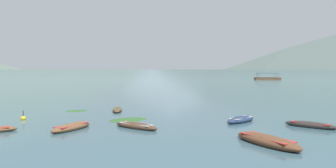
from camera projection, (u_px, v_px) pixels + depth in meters
The scene contains 14 objects.
ground_plane at pixel (151, 69), 1503.79m from camera, with size 6000.00×6000.00×0.00m, color #385660.
mountain_1 at pixel (5, 29), 1789.71m from camera, with size 1864.42×1864.42×450.74m, color #56665B.
mountain_2 at pixel (170, 44), 2128.98m from camera, with size 1385.79×1385.79×336.60m, color slate.
mountain_3 at pixel (257, 41), 2025.44m from camera, with size 953.28×953.28×354.34m, color #4C5B56.
rowboat_0 at pixel (117, 110), 30.41m from camera, with size 1.17×3.56×0.41m.
rowboat_2 at pixel (241, 120), 24.13m from camera, with size 3.09×2.89×0.55m.
rowboat_3 at pixel (136, 126), 21.65m from camera, with size 3.43×3.07×0.49m.
rowboat_4 at pixel (267, 141), 17.02m from camera, with size 3.11×4.60×0.64m.
rowboat_5 at pixel (71, 127), 21.17m from camera, with size 2.65×3.64×0.53m.
rowboat_6 at pixel (311, 125), 21.93m from camera, with size 3.17×3.03×0.51m.
ferry_0 at pixel (267, 78), 115.41m from camera, with size 9.29×4.11×2.54m.
mooring_buoy at pixel (23, 118), 25.27m from camera, with size 0.41×0.41×0.86m.
weed_patch_2 at pixel (128, 120), 25.08m from camera, with size 3.17×2.20×0.14m, color #2D5628.
weed_patch_3 at pixel (77, 111), 30.35m from camera, with size 1.34×2.02×0.14m, color #2D5628.
Camera 1 is at (0.88, -7.74, 4.13)m, focal length 33.60 mm.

